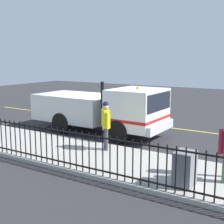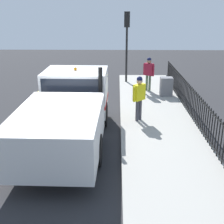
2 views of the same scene
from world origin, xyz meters
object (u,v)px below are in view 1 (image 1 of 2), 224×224
at_px(traffic_cone, 79,115).
at_px(utility_cabinet, 185,169).
at_px(worker_standing, 106,120).
at_px(work_truck, 106,108).

bearing_deg(traffic_cone, utility_cabinet, 54.14).
bearing_deg(worker_standing, traffic_cone, 2.52).
distance_m(work_truck, utility_cabinet, 6.54).
relative_size(work_truck, traffic_cone, 10.80).
distance_m(utility_cabinet, traffic_cone, 9.84).
xyz_separation_m(work_truck, utility_cabinet, (4.08, 5.07, -0.61)).
height_order(worker_standing, utility_cabinet, worker_standing).
height_order(worker_standing, traffic_cone, worker_standing).
bearing_deg(utility_cabinet, worker_standing, -114.82).
distance_m(worker_standing, utility_cabinet, 3.90).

